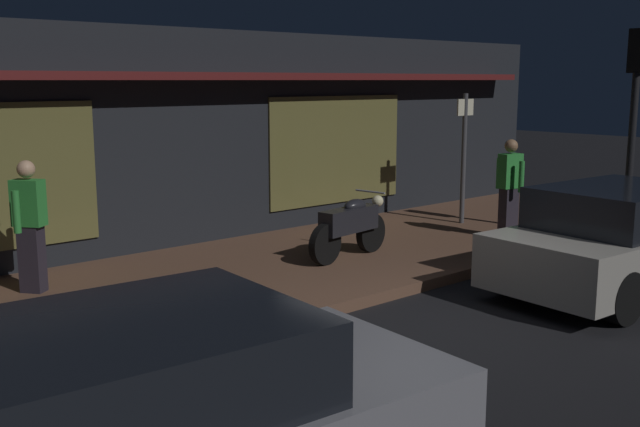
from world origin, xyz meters
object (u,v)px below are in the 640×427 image
person_photographer (30,223)px  sign_post (464,150)px  person_bystander (509,186)px  parked_car_far (624,239)px  motorcycle (350,225)px  traffic_light_pole (635,100)px

person_photographer → sign_post: bearing=-4.9°
person_photographer → person_bystander: 7.56m
sign_post → parked_car_far: (-1.61, -3.95, -0.81)m
parked_car_far → motorcycle: bearing=119.4°
person_photographer → person_bystander: (7.29, -2.00, 0.00)m
person_photographer → sign_post: sign_post is taller
person_bystander → traffic_light_pole: traffic_light_pole is taller
person_photographer → parked_car_far: person_photographer is taller
motorcycle → parked_car_far: bearing=-60.6°
motorcycle → person_photographer: bearing=163.2°
motorcycle → traffic_light_pole: 5.14m
motorcycle → person_bystander: person_bystander is taller
sign_post → traffic_light_pole: size_ratio=0.67×
person_photographer → parked_car_far: (6.15, -4.61, -0.32)m
motorcycle → traffic_light_pole: (4.31, -2.13, 1.83)m
motorcycle → traffic_light_pole: traffic_light_pole is taller
motorcycle → sign_post: size_ratio=0.71×
motorcycle → sign_post: 3.64m
traffic_light_pole → person_photographer: bearing=158.2°
traffic_light_pole → motorcycle: bearing=153.7°
motorcycle → person_photographer: size_ratio=1.02×
person_bystander → parked_car_far: 2.87m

